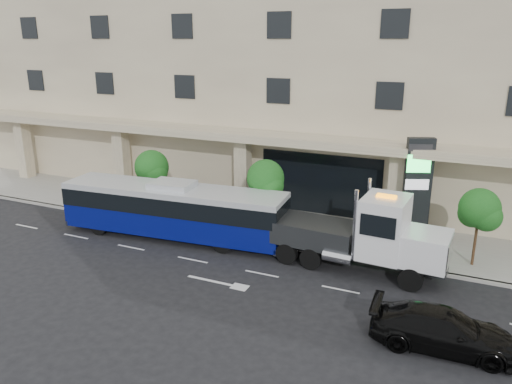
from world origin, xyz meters
TOP-DOWN VIEW (x-y plane):
  - ground at (0.00, 0.00)m, footprint 120.00×120.00m
  - sidewalk at (0.00, 5.00)m, footprint 120.00×6.00m
  - curb at (0.00, 2.00)m, footprint 120.00×0.30m
  - convention_center at (-0.00, 15.42)m, footprint 60.00×17.60m
  - tree_left at (-9.97, 3.59)m, footprint 2.27×2.20m
  - tree_mid at (-1.97, 3.59)m, footprint 2.28×2.20m
  - tree_right at (9.53, 3.59)m, footprint 2.10×2.00m
  - city_bus at (-6.64, 0.86)m, footprint 13.51×3.93m
  - tow_truck at (4.51, 0.95)m, footprint 9.94×2.95m
  - black_sedan at (8.66, -4.39)m, footprint 5.45×2.44m
  - signage_pylon at (6.25, 5.84)m, footprint 1.55×1.06m

SIDE VIEW (x-z plane):
  - ground at x=0.00m, z-range 0.00..0.00m
  - sidewalk at x=0.00m, z-range 0.00..0.15m
  - curb at x=0.00m, z-range 0.00..0.15m
  - black_sedan at x=8.66m, z-range 0.00..1.55m
  - city_bus at x=-6.64m, z-range 0.03..3.41m
  - tow_truck at x=4.51m, z-range -0.40..4.11m
  - tree_right at x=9.53m, z-range 1.01..5.06m
  - tree_left at x=-9.97m, z-range 1.00..5.22m
  - signage_pylon at x=6.25m, z-range 0.20..6.11m
  - tree_mid at x=-1.97m, z-range 1.07..5.45m
  - convention_center at x=0.00m, z-range -0.03..19.97m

